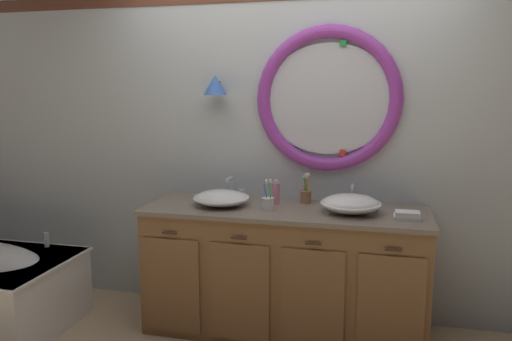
% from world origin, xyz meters
% --- Properties ---
extents(back_wall_assembly, '(6.40, 0.26, 2.60)m').
position_xyz_m(back_wall_assembly, '(0.02, 0.58, 1.33)').
color(back_wall_assembly, silver).
rests_on(back_wall_assembly, ground_plane).
extents(vanity_counter, '(1.91, 0.65, 0.88)m').
position_xyz_m(vanity_counter, '(0.03, 0.24, 0.44)').
color(vanity_counter, olive).
rests_on(vanity_counter, ground_plane).
extents(sink_basin_left, '(0.39, 0.39, 0.11)m').
position_xyz_m(sink_basin_left, '(-0.41, 0.22, 0.93)').
color(sink_basin_left, white).
rests_on(sink_basin_left, vanity_counter).
extents(sink_basin_right, '(0.39, 0.39, 0.12)m').
position_xyz_m(sink_basin_right, '(0.47, 0.22, 0.94)').
color(sink_basin_right, white).
rests_on(sink_basin_right, vanity_counter).
extents(faucet_set_left, '(0.21, 0.15, 0.16)m').
position_xyz_m(faucet_set_left, '(-0.41, 0.47, 0.94)').
color(faucet_set_left, silver).
rests_on(faucet_set_left, vanity_counter).
extents(faucet_set_right, '(0.22, 0.12, 0.15)m').
position_xyz_m(faucet_set_right, '(0.47, 0.47, 0.93)').
color(faucet_set_right, silver).
rests_on(faucet_set_right, vanity_counter).
extents(toothbrush_holder_left, '(0.08, 0.08, 0.21)m').
position_xyz_m(toothbrush_holder_left, '(-0.07, 0.17, 0.93)').
color(toothbrush_holder_left, white).
rests_on(toothbrush_holder_left, vanity_counter).
extents(toothbrush_holder_right, '(0.09, 0.09, 0.22)m').
position_xyz_m(toothbrush_holder_right, '(0.15, 0.43, 0.93)').
color(toothbrush_holder_right, '#996647').
rests_on(toothbrush_holder_right, vanity_counter).
extents(soap_dispenser, '(0.05, 0.06, 0.18)m').
position_xyz_m(soap_dispenser, '(-0.05, 0.35, 0.95)').
color(soap_dispenser, pink).
rests_on(soap_dispenser, vanity_counter).
extents(folded_hand_towel, '(0.16, 0.11, 0.05)m').
position_xyz_m(folded_hand_towel, '(0.82, 0.16, 0.90)').
color(folded_hand_towel, white).
rests_on(folded_hand_towel, vanity_counter).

